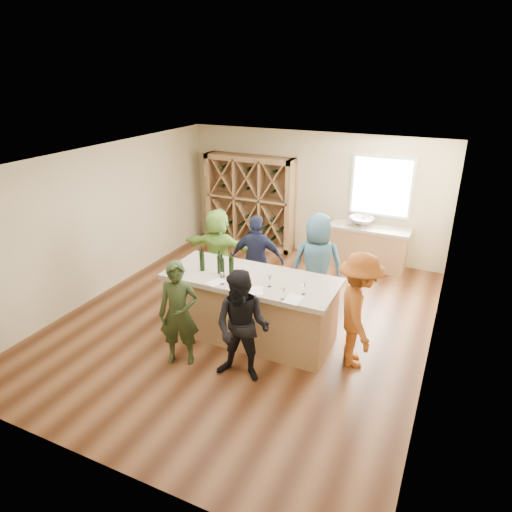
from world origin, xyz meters
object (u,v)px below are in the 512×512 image
at_px(wine_bottle_c, 219,264).
at_px(person_far_mid, 257,260).
at_px(wine_rack, 250,202).
at_px(wine_bottle_d, 222,268).
at_px(sink, 361,221).
at_px(person_near_right, 242,327).
at_px(wine_bottle_e, 231,267).
at_px(wine_bottle_a, 202,261).
at_px(tasting_counter_base, 251,309).
at_px(person_far_left, 218,249).
at_px(person_server, 358,311).
at_px(person_near_left, 179,314).
at_px(person_far_right, 317,265).

xyz_separation_m(wine_bottle_c, person_far_mid, (0.09, 1.21, -0.38)).
relative_size(wine_rack, wine_bottle_d, 7.04).
bearing_deg(sink, person_near_right, -96.60).
xyz_separation_m(wine_bottle_d, wine_bottle_e, (0.11, 0.09, 0.00)).
relative_size(wine_bottle_e, person_near_right, 0.19).
relative_size(wine_rack, wine_bottle_a, 6.84).
bearing_deg(tasting_counter_base, person_near_right, -70.73).
bearing_deg(person_far_left, person_server, 150.58).
bearing_deg(wine_bottle_e, wine_bottle_d, -140.07).
relative_size(wine_rack, person_near_left, 1.37).
height_order(wine_bottle_c, wine_bottle_e, wine_bottle_e).
xyz_separation_m(wine_bottle_c, person_far_right, (1.19, 1.32, -0.31)).
xyz_separation_m(wine_rack, person_far_mid, (1.39, -2.58, -0.26)).
distance_m(tasting_counter_base, person_near_left, 1.27).
bearing_deg(person_near_left, wine_bottle_e, 45.55).
bearing_deg(sink, person_near_left, -108.31).
relative_size(wine_bottle_c, wine_bottle_e, 0.94).
bearing_deg(person_near_right, sink, 77.60).
height_order(wine_rack, sink, wine_rack).
bearing_deg(person_far_mid, tasting_counter_base, 99.31).
relative_size(wine_rack, person_far_left, 1.34).
bearing_deg(person_near_right, wine_bottle_d, 126.96).
bearing_deg(person_far_mid, person_far_left, -23.94).
relative_size(tasting_counter_base, wine_bottle_a, 8.08).
distance_m(tasting_counter_base, person_server, 1.74).
bearing_deg(wine_bottle_c, person_far_mid, 85.69).
bearing_deg(wine_rack, person_far_right, -44.78).
distance_m(person_far_mid, person_far_left, 0.96).
bearing_deg(person_server, person_far_mid, 39.83).
bearing_deg(person_far_mid, wine_bottle_d, 79.79).
height_order(wine_bottle_d, person_near_left, person_near_left).
bearing_deg(person_far_left, person_far_right, 171.09).
xyz_separation_m(tasting_counter_base, wine_bottle_d, (-0.40, -0.20, 0.74)).
bearing_deg(wine_bottle_c, person_near_right, -47.05).
height_order(person_near_left, person_far_left, person_far_left).
relative_size(wine_bottle_c, person_server, 0.17).
bearing_deg(person_server, person_near_left, 91.65).
height_order(person_near_left, person_far_right, person_far_right).
bearing_deg(wine_rack, tasting_counter_base, -63.96).
bearing_deg(wine_rack, person_near_left, -76.35).
xyz_separation_m(wine_bottle_d, person_server, (2.10, 0.21, -0.36)).
xyz_separation_m(sink, person_far_mid, (-1.31, -2.51, -0.17)).
bearing_deg(person_far_left, wine_bottle_e, 120.52).
xyz_separation_m(wine_bottle_d, person_far_left, (-0.95, 1.54, -0.42)).
height_order(wine_bottle_a, person_far_right, person_far_right).
distance_m(person_server, person_far_mid, 2.39).
height_order(tasting_counter_base, person_far_mid, person_far_mid).
xyz_separation_m(sink, person_far_right, (-0.21, -2.40, -0.10)).
bearing_deg(person_far_right, wine_bottle_e, 30.90).
relative_size(wine_bottle_e, person_far_left, 0.19).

